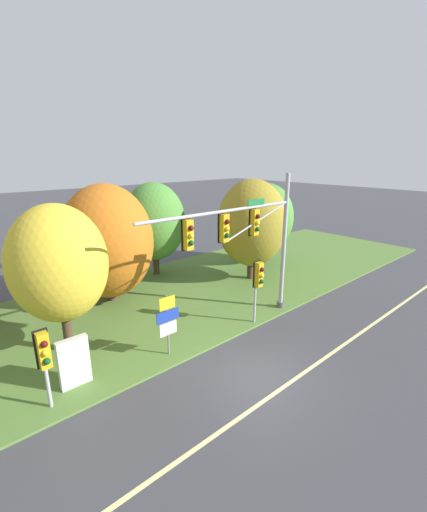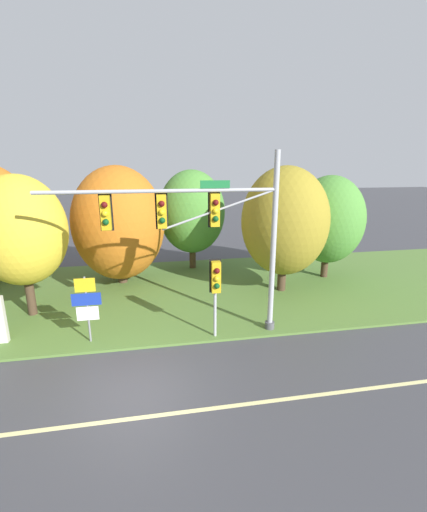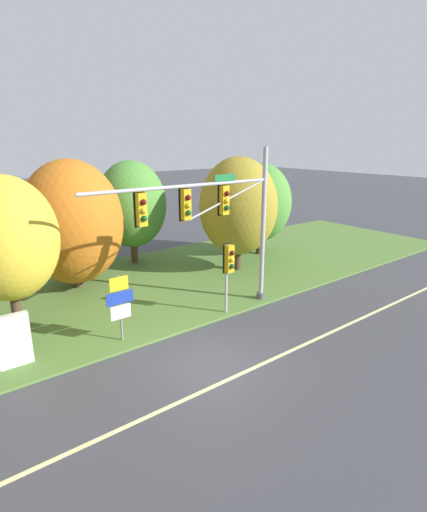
# 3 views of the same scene
# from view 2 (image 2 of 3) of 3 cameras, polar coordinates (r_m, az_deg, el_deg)

# --- Properties ---
(ground_plane) EXTENTS (160.00, 160.00, 0.00)m
(ground_plane) POSITION_cam_2_polar(r_m,az_deg,el_deg) (11.71, -12.41, -21.10)
(ground_plane) COLOR #3D3D42
(lane_stripe) EXTENTS (36.00, 0.16, 0.01)m
(lane_stripe) POSITION_cam_2_polar(r_m,az_deg,el_deg) (10.76, -12.60, -24.85)
(lane_stripe) COLOR beige
(lane_stripe) RESTS_ON ground
(grass_verge) EXTENTS (48.00, 11.50, 0.10)m
(grass_verge) POSITION_cam_2_polar(r_m,az_deg,el_deg) (18.99, -11.73, -6.13)
(grass_verge) COLOR #517533
(grass_verge) RESTS_ON ground
(traffic_signal_mast) EXTENTS (8.85, 0.49, 7.25)m
(traffic_signal_mast) POSITION_cam_2_polar(r_m,az_deg,el_deg) (12.88, -1.34, 5.24)
(traffic_signal_mast) COLOR #9EA0A5
(traffic_signal_mast) RESTS_ON grass_verge
(pedestrian_signal_near_kerb) EXTENTS (0.46, 0.55, 3.25)m
(pedestrian_signal_near_kerb) POSITION_cam_2_polar(r_m,az_deg,el_deg) (13.13, 0.40, -4.34)
(pedestrian_signal_near_kerb) COLOR #9EA0A5
(pedestrian_signal_near_kerb) RESTS_ON grass_verge
(route_sign_post) EXTENTS (1.08, 0.08, 2.67)m
(route_sign_post) POSITION_cam_2_polar(r_m,az_deg,el_deg) (13.98, -20.38, -7.32)
(route_sign_post) COLOR slate
(route_sign_post) RESTS_ON grass_verge
(tree_behind_signpost) EXTENTS (3.87, 3.87, 6.35)m
(tree_behind_signpost) POSITION_cam_2_polar(r_m,az_deg,el_deg) (17.07, -29.46, 3.65)
(tree_behind_signpost) COLOR #423021
(tree_behind_signpost) RESTS_ON grass_verge
(tree_mid_verge) EXTENTS (5.11, 5.11, 6.67)m
(tree_mid_verge) POSITION_cam_2_polar(r_m,az_deg,el_deg) (20.02, -15.51, 5.23)
(tree_mid_verge) COLOR #423021
(tree_mid_verge) RESTS_ON grass_verge
(tree_tall_centre) EXTENTS (4.25, 4.25, 6.38)m
(tree_tall_centre) POSITION_cam_2_polar(r_m,az_deg,el_deg) (22.17, -3.63, 7.32)
(tree_tall_centre) COLOR #4C3823
(tree_tall_centre) RESTS_ON grass_verge
(tree_right_far) EXTENTS (4.55, 4.55, 6.66)m
(tree_right_far) POSITION_cam_2_polar(r_m,az_deg,el_deg) (18.35, 11.78, 5.65)
(tree_right_far) COLOR #423021
(tree_right_far) RESTS_ON grass_verge
(tree_furthest_back) EXTENTS (4.12, 4.12, 6.11)m
(tree_furthest_back) POSITION_cam_2_polar(r_m,az_deg,el_deg) (21.39, 18.64, 5.73)
(tree_furthest_back) COLOR #423021
(tree_furthest_back) RESTS_ON grass_verge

